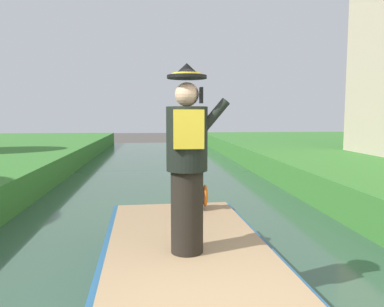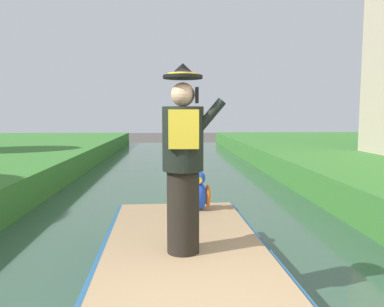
% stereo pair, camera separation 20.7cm
% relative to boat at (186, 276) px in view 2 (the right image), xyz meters
% --- Properties ---
extents(boat, '(1.93, 4.25, 0.61)m').
position_rel_boat_xyz_m(boat, '(0.00, 0.00, 0.00)').
color(boat, '#23517A').
rests_on(boat, canal_water).
extents(person_pirate, '(0.61, 0.42, 1.85)m').
position_rel_boat_xyz_m(person_pirate, '(-0.02, -0.12, 1.23)').
color(person_pirate, black).
rests_on(person_pirate, boat).
extents(parrot_plush, '(0.36, 0.35, 0.57)m').
position_rel_boat_xyz_m(parrot_plush, '(0.24, 1.53, 0.55)').
color(parrot_plush, blue).
rests_on(parrot_plush, boat).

